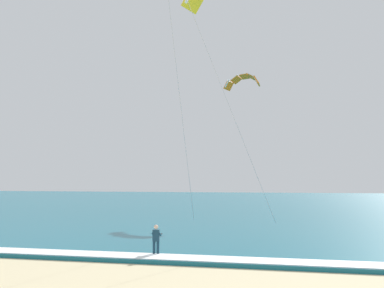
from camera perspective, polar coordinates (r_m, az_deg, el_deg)
The scene contains 5 objects.
sea at distance 81.91m, azimuth 10.58°, elevation -6.91°, with size 200.00×120.00×0.20m, color #146075.
surf_foam at distance 23.49m, azimuth 1.83°, elevation -13.47°, with size 200.00×1.76×0.04m, color white.
surfboard at distance 24.97m, azimuth -4.32°, elevation -13.37°, with size 0.66×1.45×0.09m.
kitesurfer at distance 24.86m, azimuth -4.30°, elevation -11.28°, with size 0.57×0.57×1.69m.
kite_distant at distance 52.78m, azimuth 6.13°, elevation 7.61°, with size 4.24×2.69×1.69m.
Camera 1 is at (4.87, -8.44, 3.98)m, focal length 44.79 mm.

